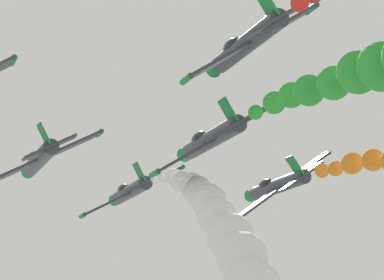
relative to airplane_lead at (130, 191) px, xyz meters
name	(u,v)px	position (x,y,z in m)	size (l,w,h in m)	color
airplane_lead	(130,191)	(0.00, 0.00, 0.00)	(8.63, 10.35, 4.76)	#333842
smoke_trail_lead	(231,249)	(-1.00, -25.37, -6.81)	(3.86, 25.89, 12.48)	white
airplane_left_inner	(40,159)	(-8.78, -8.24, 0.69)	(8.64, 10.35, 4.75)	#333842
airplane_right_inner	(278,186)	(9.37, -8.46, -0.35)	(7.99, 10.35, 5.84)	#333842
airplane_left_outer	(211,139)	(0.44, -18.30, 0.74)	(8.34, 10.35, 5.30)	#333842
smoke_trail_left_outer	(360,74)	(0.38, -37.42, -0.20)	(2.39, 17.45, 3.27)	green
airplane_high_slot	(246,44)	(0.24, -24.82, 5.01)	(8.23, 10.35, 5.48)	#333842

